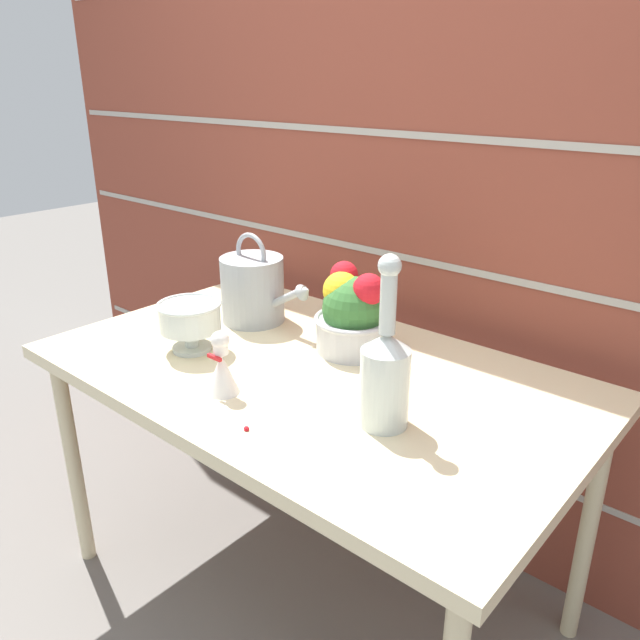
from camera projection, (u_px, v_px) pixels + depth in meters
name	position (u px, v px, depth m)	size (l,w,h in m)	color
ground_plane	(311.00, 590.00, 1.87)	(12.00, 12.00, 0.00)	slate
brick_wall	(428.00, 198.00, 1.84)	(3.60, 0.08, 2.20)	brown
patio_table	(310.00, 389.00, 1.62)	(1.40, 0.83, 0.74)	beige
watering_can	(253.00, 289.00, 1.87)	(0.33, 0.19, 0.27)	#9EA3A8
crystal_pedestal_bowl	(190.00, 319.00, 1.67)	(0.17, 0.17, 0.14)	silver
flower_planter	(353.00, 314.00, 1.66)	(0.21, 0.21, 0.23)	#BCBCC1
glass_decanter	(385.00, 371.00, 1.30)	(0.11, 0.11, 0.38)	silver
figurine_vase	(222.00, 368.00, 1.45)	(0.08, 0.08, 0.16)	white
fallen_petal	(246.00, 429.00, 1.31)	(0.01, 0.01, 0.01)	red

